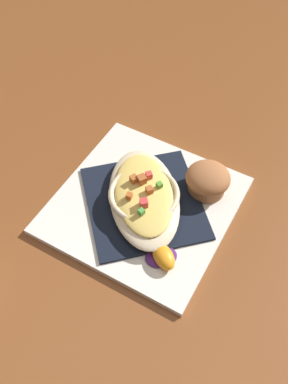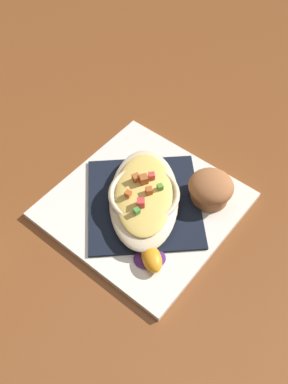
# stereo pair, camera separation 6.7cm
# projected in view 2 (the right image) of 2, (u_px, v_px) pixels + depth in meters

# --- Properties ---
(ground_plane) EXTENTS (2.60, 2.60, 0.00)m
(ground_plane) POSITION_uv_depth(u_px,v_px,m) (144.00, 207.00, 0.71)
(ground_plane) COLOR brown
(square_plate) EXTENTS (0.33, 0.33, 0.01)m
(square_plate) POSITION_uv_depth(u_px,v_px,m) (144.00, 205.00, 0.70)
(square_plate) COLOR white
(square_plate) RESTS_ON ground_plane
(folded_napkin) EXTENTS (0.25, 0.25, 0.00)m
(folded_napkin) POSITION_uv_depth(u_px,v_px,m) (144.00, 202.00, 0.70)
(folded_napkin) COLOR black
(folded_napkin) RESTS_ON square_plate
(gratin_dish) EXTENTS (0.23, 0.18, 0.04)m
(gratin_dish) POSITION_uv_depth(u_px,v_px,m) (144.00, 196.00, 0.68)
(gratin_dish) COLOR beige
(gratin_dish) RESTS_ON folded_napkin
(muffin) EXTENTS (0.07, 0.07, 0.05)m
(muffin) POSITION_uv_depth(u_px,v_px,m) (211.00, 189.00, 0.69)
(muffin) COLOR #99603B
(muffin) RESTS_ON square_plate
(orange_garnish) EXTENTS (0.06, 0.06, 0.02)m
(orange_garnish) POSITION_uv_depth(u_px,v_px,m) (151.00, 258.00, 0.63)
(orange_garnish) COLOR #4D2165
(orange_garnish) RESTS_ON square_plate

